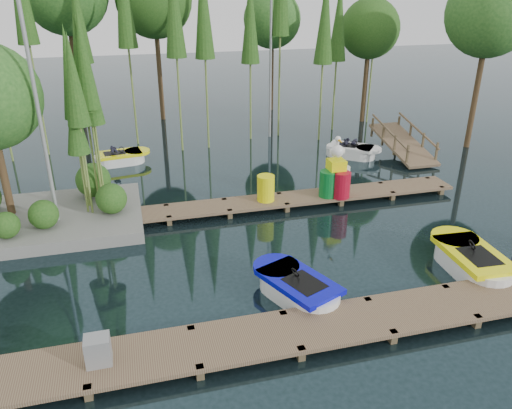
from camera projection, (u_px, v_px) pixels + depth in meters
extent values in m
plane|color=#1B2E33|center=(244.00, 246.00, 15.10)|extent=(90.00, 90.00, 0.00)
cube|color=brown|center=(292.00, 331.00, 11.03)|extent=(18.00, 1.50, 0.10)
cube|color=brown|center=(89.00, 397.00, 9.55)|extent=(0.16, 0.16, 0.50)
cube|color=brown|center=(91.00, 353.00, 10.67)|extent=(0.16, 0.16, 0.50)
cube|color=brown|center=(200.00, 376.00, 10.05)|extent=(0.16, 0.16, 0.50)
cube|color=brown|center=(191.00, 337.00, 11.17)|extent=(0.16, 0.16, 0.50)
cube|color=brown|center=(301.00, 357.00, 10.55)|extent=(0.16, 0.16, 0.50)
cube|color=brown|center=(283.00, 321.00, 11.67)|extent=(0.16, 0.16, 0.50)
cube|color=brown|center=(392.00, 340.00, 11.05)|extent=(0.16, 0.16, 0.50)
cube|color=brown|center=(367.00, 307.00, 12.17)|extent=(0.16, 0.16, 0.50)
cube|color=brown|center=(476.00, 325.00, 11.55)|extent=(0.16, 0.16, 0.50)
cube|color=brown|center=(444.00, 295.00, 12.67)|extent=(0.16, 0.16, 0.50)
cube|color=brown|center=(255.00, 203.00, 17.44)|extent=(15.00, 1.20, 0.10)
cube|color=brown|center=(38.00, 238.00, 15.44)|extent=(0.16, 0.16, 0.50)
cube|color=brown|center=(42.00, 225.00, 16.29)|extent=(0.16, 0.16, 0.50)
cube|color=brown|center=(106.00, 231.00, 15.92)|extent=(0.16, 0.16, 0.50)
cube|color=brown|center=(106.00, 218.00, 16.76)|extent=(0.16, 0.16, 0.50)
cube|color=brown|center=(170.00, 223.00, 16.39)|extent=(0.16, 0.16, 0.50)
cube|color=brown|center=(167.00, 211.00, 17.23)|extent=(0.16, 0.16, 0.50)
cube|color=brown|center=(230.00, 217.00, 16.86)|extent=(0.16, 0.16, 0.50)
cube|color=brown|center=(224.00, 205.00, 17.71)|extent=(0.16, 0.16, 0.50)
cube|color=brown|center=(287.00, 210.00, 17.33)|extent=(0.16, 0.16, 0.50)
cube|color=brown|center=(279.00, 200.00, 18.18)|extent=(0.16, 0.16, 0.50)
cube|color=brown|center=(341.00, 204.00, 17.80)|extent=(0.16, 0.16, 0.50)
cube|color=brown|center=(331.00, 194.00, 18.65)|extent=(0.16, 0.16, 0.50)
cube|color=brown|center=(392.00, 198.00, 18.27)|extent=(0.16, 0.16, 0.50)
cube|color=brown|center=(380.00, 189.00, 19.12)|extent=(0.16, 0.16, 0.50)
cube|color=brown|center=(441.00, 193.00, 18.75)|extent=(0.16, 0.16, 0.50)
cube|color=brown|center=(427.00, 184.00, 19.59)|extent=(0.16, 0.16, 0.50)
cube|color=slate|center=(44.00, 221.00, 16.28)|extent=(6.20, 4.20, 0.42)
sphere|color=#2D5A1C|center=(44.00, 214.00, 15.17)|extent=(0.90, 0.90, 0.90)
sphere|color=#2D5A1C|center=(93.00, 180.00, 17.38)|extent=(1.20, 1.20, 1.20)
sphere|color=#2D5A1C|center=(6.00, 225.00, 14.61)|extent=(0.80, 0.80, 0.80)
sphere|color=#2D5A1C|center=(111.00, 199.00, 16.15)|extent=(1.00, 1.00, 1.00)
cylinder|color=#49341F|center=(2.00, 167.00, 15.65)|extent=(0.24, 0.24, 3.60)
cylinder|color=olive|center=(89.00, 129.00, 16.04)|extent=(0.07, 0.07, 5.93)
cone|color=#2D5A1C|center=(80.00, 63.00, 15.19)|extent=(0.70, 0.70, 2.97)
cylinder|color=olive|center=(79.00, 136.00, 15.88)|extent=(0.07, 0.07, 5.66)
cone|color=#2D5A1C|center=(69.00, 72.00, 15.06)|extent=(0.70, 0.70, 2.83)
cylinder|color=olive|center=(97.00, 139.00, 16.25)|extent=(0.07, 0.07, 5.22)
cone|color=#2D5A1C|center=(89.00, 83.00, 15.50)|extent=(0.70, 0.70, 2.61)
cylinder|color=olive|center=(83.00, 143.00, 15.38)|extent=(0.07, 0.07, 5.53)
cone|color=#2D5A1C|center=(73.00, 79.00, 14.59)|extent=(0.70, 0.70, 2.76)
cylinder|color=olive|center=(81.00, 165.00, 15.77)|extent=(0.07, 0.07, 4.01)
cone|color=#2D5A1C|center=(75.00, 122.00, 15.20)|extent=(0.70, 0.70, 2.01)
cylinder|color=olive|center=(93.00, 127.00, 15.93)|extent=(0.07, 0.07, 6.11)
cone|color=#2D5A1C|center=(83.00, 58.00, 15.06)|extent=(0.70, 0.70, 3.05)
cylinder|color=#49341F|center=(478.00, 83.00, 22.92)|extent=(0.26, 0.26, 6.06)
sphere|color=#346A25|center=(490.00, 13.00, 21.68)|extent=(3.81, 3.81, 3.81)
cylinder|color=#49341F|center=(366.00, 77.00, 27.55)|extent=(0.26, 0.26, 5.02)
sphere|color=#2D5A1C|center=(370.00, 29.00, 26.52)|extent=(3.16, 3.16, 3.16)
cylinder|color=#49341F|center=(271.00, 66.00, 30.08)|extent=(0.26, 0.26, 5.31)
sphere|color=#346A25|center=(272.00, 19.00, 29.00)|extent=(3.34, 3.34, 3.34)
cylinder|color=#49341F|center=(159.00, 62.00, 27.69)|extent=(0.26, 0.26, 6.46)
cylinder|color=#49341F|center=(75.00, 61.00, 26.56)|extent=(0.26, 0.26, 6.85)
cylinder|color=olive|center=(30.00, 46.00, 21.11)|extent=(0.09, 0.09, 9.66)
cylinder|color=olive|center=(84.00, 64.00, 22.88)|extent=(0.09, 0.09, 7.69)
cone|color=#2D5A1C|center=(77.00, 14.00, 22.00)|extent=(0.90, 0.90, 4.23)
cylinder|color=olive|center=(129.00, 49.00, 22.77)|extent=(0.09, 0.09, 8.99)
cylinder|color=olive|center=(177.00, 58.00, 21.93)|extent=(0.09, 0.09, 8.44)
cone|color=#2D5A1C|center=(173.00, 1.00, 20.96)|extent=(0.90, 0.90, 4.64)
cylinder|color=olive|center=(205.00, 60.00, 22.39)|extent=(0.09, 0.09, 8.22)
cone|color=#2D5A1C|center=(203.00, 4.00, 21.45)|extent=(0.90, 0.90, 4.52)
cylinder|color=olive|center=(250.00, 64.00, 23.86)|extent=(0.09, 0.09, 7.41)
cone|color=#2D5A1C|center=(250.00, 18.00, 23.01)|extent=(0.90, 0.90, 4.07)
cylinder|color=olive|center=(280.00, 37.00, 23.93)|extent=(0.09, 0.09, 9.77)
cylinder|color=olive|center=(323.00, 65.00, 23.71)|extent=(0.09, 0.09, 7.40)
cone|color=#2D5A1C|center=(325.00, 18.00, 22.86)|extent=(0.90, 0.90, 4.07)
cylinder|color=olive|center=(336.00, 62.00, 25.49)|extent=(0.09, 0.09, 7.14)
cone|color=#2D5A1C|center=(339.00, 20.00, 24.67)|extent=(0.90, 0.90, 3.93)
cylinder|color=olive|center=(374.00, 43.00, 26.67)|extent=(0.09, 0.09, 8.61)
cylinder|color=gray|center=(41.00, 124.00, 14.59)|extent=(0.12, 0.12, 7.00)
cylinder|color=gray|center=(270.00, 67.00, 24.30)|extent=(0.12, 0.12, 7.00)
cube|color=brown|center=(403.00, 144.00, 22.70)|extent=(1.50, 3.94, 0.95)
cube|color=brown|center=(407.00, 155.00, 21.11)|extent=(0.08, 0.08, 0.90)
cube|color=brown|center=(395.00, 145.00, 22.04)|extent=(0.08, 0.08, 0.90)
cube|color=brown|center=(383.00, 136.00, 22.96)|extent=(0.08, 0.08, 0.90)
cube|color=brown|center=(372.00, 127.00, 23.89)|extent=(0.08, 0.08, 0.90)
cube|color=brown|center=(390.00, 132.00, 22.30)|extent=(0.06, 3.54, 0.83)
cube|color=brown|center=(437.00, 153.00, 21.44)|extent=(0.08, 0.08, 0.90)
cube|color=brown|center=(423.00, 143.00, 22.36)|extent=(0.08, 0.08, 0.90)
cube|color=brown|center=(410.00, 134.00, 23.29)|extent=(0.08, 0.08, 0.90)
cube|color=brown|center=(399.00, 125.00, 24.22)|extent=(0.08, 0.08, 0.90)
cube|color=brown|center=(418.00, 130.00, 22.62)|extent=(0.06, 3.54, 0.83)
cube|color=white|center=(299.00, 292.00, 12.52)|extent=(1.57, 1.58, 0.55)
cylinder|color=white|center=(283.00, 281.00, 12.95)|extent=(1.57, 1.57, 0.55)
cylinder|color=white|center=(315.00, 303.00, 12.09)|extent=(1.57, 1.57, 0.55)
cube|color=#070ABA|center=(299.00, 282.00, 12.40)|extent=(1.94, 2.39, 0.14)
cylinder|color=#070ABA|center=(276.00, 267.00, 13.03)|extent=(1.60, 1.60, 0.14)
cube|color=black|center=(304.00, 284.00, 12.24)|extent=(1.07, 1.20, 0.06)
torus|color=black|center=(295.00, 272.00, 12.42)|extent=(0.24, 0.31, 0.26)
cube|color=white|center=(472.00, 265.00, 13.68)|extent=(1.37, 1.38, 0.60)
cylinder|color=white|center=(459.00, 253.00, 14.26)|extent=(1.37, 1.37, 0.60)
cylinder|color=white|center=(487.00, 277.00, 13.09)|extent=(1.37, 1.37, 0.60)
cube|color=#F8F50D|center=(474.00, 254.00, 13.54)|extent=(1.45, 2.33, 0.15)
cylinder|color=#F8F50D|center=(455.00, 238.00, 14.39)|extent=(1.40, 1.40, 0.15)
cube|color=black|center=(479.00, 257.00, 13.33)|extent=(0.86, 1.11, 0.07)
torus|color=black|center=(472.00, 245.00, 13.60)|extent=(0.18, 0.31, 0.29)
cube|color=white|center=(119.00, 160.00, 21.83)|extent=(1.24, 1.24, 0.50)
cylinder|color=white|center=(132.00, 158.00, 22.03)|extent=(1.24, 1.24, 0.50)
cylinder|color=white|center=(107.00, 161.00, 21.63)|extent=(1.24, 1.24, 0.50)
cube|color=#F8F50D|center=(119.00, 154.00, 21.72)|extent=(2.03, 1.38, 0.13)
cylinder|color=#F8F50D|center=(137.00, 152.00, 22.01)|extent=(1.26, 1.26, 0.13)
cube|color=black|center=(114.00, 153.00, 21.64)|extent=(0.99, 0.80, 0.05)
torus|color=black|center=(121.00, 149.00, 21.69)|extent=(0.27, 0.17, 0.24)
imported|color=#1E1E2D|center=(113.00, 149.00, 21.53)|extent=(0.43, 0.35, 0.88)
cube|color=white|center=(350.00, 153.00, 22.72)|extent=(1.57, 1.57, 0.51)
cylinder|color=white|center=(363.00, 154.00, 22.51)|extent=(1.57, 1.57, 0.51)
cylinder|color=white|center=(338.00, 151.00, 22.93)|extent=(1.57, 1.57, 0.51)
cube|color=white|center=(351.00, 147.00, 22.60)|extent=(2.22, 2.10, 0.13)
cylinder|color=white|center=(369.00, 149.00, 22.30)|extent=(1.60, 1.60, 0.13)
cube|color=black|center=(347.00, 145.00, 22.65)|extent=(1.15, 1.11, 0.06)
torus|color=black|center=(354.00, 143.00, 22.47)|extent=(0.29, 0.27, 0.25)
imported|color=#1E1E2D|center=(346.00, 141.00, 22.59)|extent=(0.46, 0.45, 0.83)
imported|color=#1E1E2D|center=(355.00, 141.00, 22.76)|extent=(0.36, 0.35, 0.63)
cube|color=gray|center=(98.00, 350.00, 9.93)|extent=(0.50, 0.42, 0.61)
cylinder|color=#F8F50D|center=(266.00, 188.00, 17.32)|extent=(0.61, 0.61, 0.91)
cylinder|color=#0B6625|center=(328.00, 184.00, 17.65)|extent=(0.63, 0.63, 0.94)
cylinder|color=silver|center=(341.00, 179.00, 18.07)|extent=(0.63, 0.63, 0.94)
cylinder|color=#A90C20|center=(341.00, 185.00, 17.57)|extent=(0.63, 0.63, 0.94)
cube|color=#F8F50D|center=(336.00, 165.00, 17.55)|extent=(0.57, 0.57, 0.37)
sphere|color=white|center=(337.00, 151.00, 17.35)|extent=(0.46, 0.46, 0.46)
cylinder|color=white|center=(338.00, 144.00, 17.24)|extent=(0.10, 0.10, 0.31)
sphere|color=white|center=(338.00, 139.00, 17.17)|extent=(0.21, 0.21, 0.21)
cone|color=#FFA30D|center=(341.00, 141.00, 16.99)|extent=(0.10, 0.31, 0.10)
cube|color=white|center=(337.00, 151.00, 17.35)|extent=(0.57, 0.06, 0.19)
cylinder|color=gray|center=(337.00, 184.00, 17.99)|extent=(0.11, 0.11, 0.67)
sphere|color=white|center=(337.00, 173.00, 17.80)|extent=(0.22, 0.22, 0.22)
cube|color=gray|center=(337.00, 173.00, 17.80)|extent=(0.56, 0.04, 0.04)
cone|color=#FFA30D|center=(339.00, 174.00, 17.69)|extent=(0.04, 0.11, 0.04)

